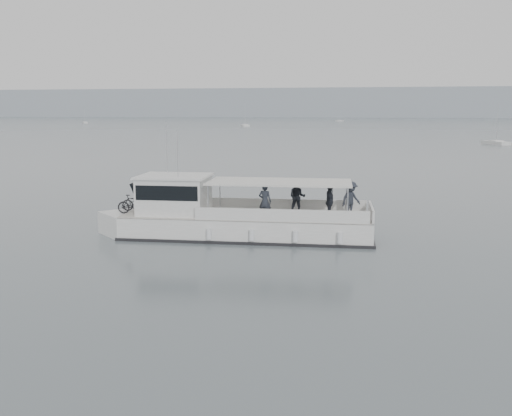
# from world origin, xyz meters

# --- Properties ---
(ground) EXTENTS (1400.00, 1400.00, 0.00)m
(ground) POSITION_xyz_m (0.00, 0.00, 0.00)
(ground) COLOR slate
(ground) RESTS_ON ground
(headland) EXTENTS (1400.00, 90.00, 28.00)m
(headland) POSITION_xyz_m (0.00, 560.00, 14.00)
(headland) COLOR #939EA8
(headland) RESTS_ON ground
(tour_boat) EXTENTS (15.04, 4.29, 6.27)m
(tour_boat) POSITION_xyz_m (0.74, -3.71, 1.03)
(tour_boat) COLOR white
(tour_boat) RESTS_ON ground
(moored_fleet) EXTENTS (464.20, 300.06, 9.94)m
(moored_fleet) POSITION_xyz_m (-21.69, 214.22, 0.36)
(moored_fleet) COLOR white
(moored_fleet) RESTS_ON ground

